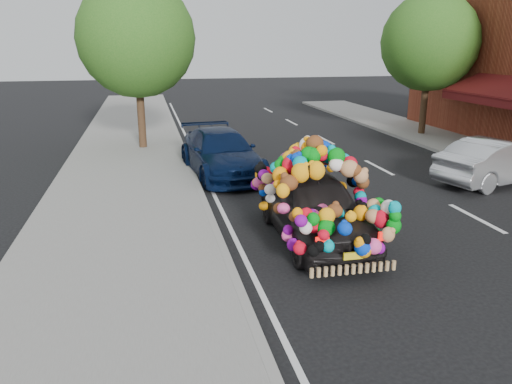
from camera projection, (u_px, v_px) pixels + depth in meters
ground at (327, 230)px, 10.65m from camera, size 100.00×100.00×0.00m
sidewalk at (119, 244)px, 9.74m from camera, size 4.00×60.00×0.12m
kerb at (218, 236)px, 10.14m from camera, size 0.15×60.00×0.13m
lane_markings at (476, 218)px, 11.39m from camera, size 6.00×50.00×0.01m
tree_near_sidewalk at (136, 38)px, 17.62m from camera, size 4.20×4.20×6.13m
tree_far_b at (430, 42)px, 20.55m from camera, size 4.00×4.00×5.90m
plush_art_car at (315, 191)px, 9.91m from camera, size 1.99×4.19×2.00m
navy_sedan at (221, 153)px, 15.05m from camera, size 2.35×4.78×1.34m
silver_hatchback at (498, 161)px, 14.07m from camera, size 4.14×2.43×1.29m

